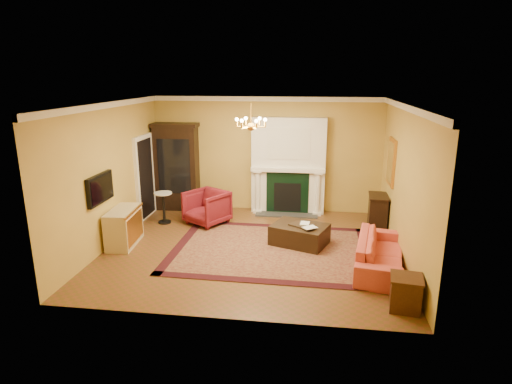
% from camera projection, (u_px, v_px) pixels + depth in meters
% --- Properties ---
extents(floor, '(6.00, 5.50, 0.02)m').
position_uv_depth(floor, '(251.00, 248.00, 9.04)').
color(floor, brown).
rests_on(floor, ground).
extents(ceiling, '(6.00, 5.50, 0.02)m').
position_uv_depth(ceiling, '(251.00, 103.00, 8.24)').
color(ceiling, white).
rests_on(ceiling, wall_back).
extents(wall_back, '(6.00, 0.02, 3.00)m').
position_uv_depth(wall_back, '(266.00, 155.00, 11.28)').
color(wall_back, gold).
rests_on(wall_back, floor).
extents(wall_front, '(6.00, 0.02, 3.00)m').
position_uv_depth(wall_front, '(223.00, 225.00, 6.00)').
color(wall_front, gold).
rests_on(wall_front, floor).
extents(wall_left, '(0.02, 5.50, 3.00)m').
position_uv_depth(wall_left, '(110.00, 174.00, 9.03)').
color(wall_left, gold).
rests_on(wall_left, floor).
extents(wall_right, '(0.02, 5.50, 3.00)m').
position_uv_depth(wall_right, '(405.00, 184.00, 8.25)').
color(wall_right, gold).
rests_on(wall_right, floor).
extents(fireplace, '(1.90, 0.70, 2.50)m').
position_uv_depth(fireplace, '(288.00, 168.00, 11.10)').
color(fireplace, silver).
rests_on(fireplace, wall_back).
extents(crown_molding, '(6.00, 5.50, 0.12)m').
position_uv_depth(crown_molding, '(257.00, 103.00, 9.17)').
color(crown_molding, white).
rests_on(crown_molding, ceiling).
extents(doorway, '(0.08, 1.05, 2.10)m').
position_uv_depth(doorway, '(145.00, 177.00, 10.77)').
color(doorway, white).
rests_on(doorway, wall_left).
extents(tv_panel, '(0.09, 0.95, 0.58)m').
position_uv_depth(tv_panel, '(100.00, 189.00, 8.49)').
color(tv_panel, black).
rests_on(tv_panel, wall_left).
extents(gilt_mirror, '(0.06, 0.76, 1.05)m').
position_uv_depth(gilt_mirror, '(391.00, 162.00, 9.56)').
color(gilt_mirror, gold).
rests_on(gilt_mirror, wall_right).
extents(chandelier, '(0.63, 0.55, 0.53)m').
position_uv_depth(chandelier, '(251.00, 124.00, 8.35)').
color(chandelier, gold).
rests_on(chandelier, ceiling).
extents(oriental_rug, '(4.14, 3.13, 0.02)m').
position_uv_depth(oriental_rug, '(271.00, 250.00, 8.93)').
color(oriental_rug, '#420E0F').
rests_on(oriental_rug, floor).
extents(china_cabinet, '(1.12, 0.54, 2.22)m').
position_uv_depth(china_cabinet, '(177.00, 169.00, 11.43)').
color(china_cabinet, black).
rests_on(china_cabinet, floor).
extents(wingback_armchair, '(1.18, 1.17, 0.91)m').
position_uv_depth(wingback_armchair, '(207.00, 206.00, 10.40)').
color(wingback_armchair, maroon).
rests_on(wingback_armchair, floor).
extents(pedestal_table, '(0.43, 0.43, 0.78)m').
position_uv_depth(pedestal_table, '(164.00, 205.00, 10.44)').
color(pedestal_table, black).
rests_on(pedestal_table, floor).
extents(commode, '(0.58, 1.09, 0.79)m').
position_uv_depth(commode, '(124.00, 227.00, 9.13)').
color(commode, '#BCB589').
rests_on(commode, floor).
extents(coral_sofa, '(0.95, 2.15, 0.81)m').
position_uv_depth(coral_sofa, '(381.00, 248.00, 8.00)').
color(coral_sofa, '#C6473E').
rests_on(coral_sofa, floor).
extents(end_table, '(0.51, 0.51, 0.52)m').
position_uv_depth(end_table, '(405.00, 294.00, 6.61)').
color(end_table, '#3D2010').
rests_on(end_table, floor).
extents(console_table, '(0.46, 0.74, 0.79)m').
position_uv_depth(console_table, '(377.00, 213.00, 10.05)').
color(console_table, black).
rests_on(console_table, floor).
extents(leather_ottoman, '(1.34, 1.16, 0.42)m').
position_uv_depth(leather_ottoman, '(300.00, 234.00, 9.18)').
color(leather_ottoman, black).
rests_on(leather_ottoman, oriental_rug).
extents(ottoman_tray, '(0.59, 0.57, 0.03)m').
position_uv_depth(ottoman_tray, '(302.00, 225.00, 9.09)').
color(ottoman_tray, black).
rests_on(ottoman_tray, leather_ottoman).
extents(book_a, '(0.19, 0.04, 0.26)m').
position_uv_depth(book_a, '(300.00, 218.00, 9.08)').
color(book_a, gray).
rests_on(book_a, ottoman_tray).
extents(book_b, '(0.14, 0.18, 0.28)m').
position_uv_depth(book_b, '(307.00, 220.00, 8.90)').
color(book_b, gray).
rests_on(book_b, ottoman_tray).
extents(topiary_left, '(0.18, 0.18, 0.48)m').
position_uv_depth(topiary_left, '(261.00, 156.00, 11.07)').
color(topiary_left, gray).
rests_on(topiary_left, fireplace).
extents(topiary_right, '(0.16, 0.16, 0.44)m').
position_uv_depth(topiary_right, '(315.00, 158.00, 10.90)').
color(topiary_right, gray).
rests_on(topiary_right, fireplace).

